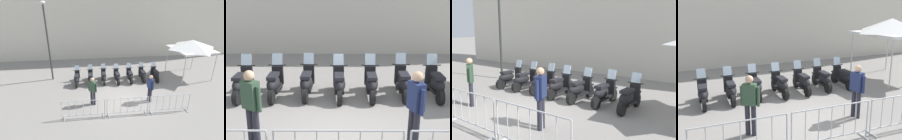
# 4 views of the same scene
# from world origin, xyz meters

# --- Properties ---
(ground_plane) EXTENTS (120.00, 120.00, 0.00)m
(ground_plane) POSITION_xyz_m (0.00, 0.00, 0.00)
(ground_plane) COLOR gray
(motorcycle_0) EXTENTS (0.61, 1.72, 1.24)m
(motorcycle_0) POSITION_xyz_m (-2.65, 2.61, 0.45)
(motorcycle_0) COLOR black
(motorcycle_0) RESTS_ON ground
(motorcycle_1) EXTENTS (0.58, 1.72, 1.24)m
(motorcycle_1) POSITION_xyz_m (-1.67, 2.55, 0.45)
(motorcycle_1) COLOR black
(motorcycle_1) RESTS_ON ground
(motorcycle_2) EXTENTS (0.61, 1.72, 1.24)m
(motorcycle_2) POSITION_xyz_m (-0.70, 2.53, 0.45)
(motorcycle_2) COLOR black
(motorcycle_2) RESTS_ON ground
(motorcycle_3) EXTENTS (0.56, 1.73, 1.24)m
(motorcycle_3) POSITION_xyz_m (0.26, 2.30, 0.45)
(motorcycle_3) COLOR black
(motorcycle_3) RESTS_ON ground
(motorcycle_4) EXTENTS (0.61, 1.72, 1.24)m
(motorcycle_4) POSITION_xyz_m (1.23, 2.22, 0.45)
(motorcycle_4) COLOR black
(motorcycle_4) RESTS_ON ground
(motorcycle_5) EXTENTS (0.61, 1.72, 1.24)m
(motorcycle_5) POSITION_xyz_m (2.21, 2.20, 0.45)
(motorcycle_5) COLOR black
(motorcycle_5) RESTS_ON ground
(motorcycle_6) EXTENTS (0.60, 1.72, 1.24)m
(motorcycle_6) POSITION_xyz_m (3.17, 2.01, 0.45)
(motorcycle_6) COLOR black
(motorcycle_6) RESTS_ON ground
(officer_near_row_end) EXTENTS (0.46, 0.39, 1.73)m
(officer_near_row_end) POSITION_xyz_m (-1.87, -0.24, 0.98)
(officer_near_row_end) COLOR #23232D
(officer_near_row_end) RESTS_ON ground
(officer_mid_plaza) EXTENTS (0.30, 0.54, 1.73)m
(officer_mid_plaza) POSITION_xyz_m (1.52, -0.68, 0.98)
(officer_mid_plaza) COLOR #23232D
(officer_mid_plaza) RESTS_ON ground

